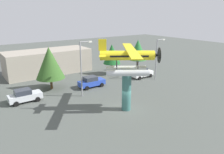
{
  "coord_description": "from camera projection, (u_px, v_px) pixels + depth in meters",
  "views": [
    {
      "loc": [
        -15.31,
        -18.69,
        11.33
      ],
      "look_at": [
        0.0,
        3.0,
        3.42
      ],
      "focal_mm": 34.5,
      "sensor_mm": 36.0,
      "label": 1
    }
  ],
  "objects": [
    {
      "name": "ground_plane",
      "position": [
        126.0,
        109.0,
        26.34
      ],
      "size": [
        140.0,
        140.0,
        0.0
      ],
      "primitive_type": "plane",
      "color": "#4C514C"
    },
    {
      "name": "display_pedestal",
      "position": [
        126.0,
        92.0,
        25.69
      ],
      "size": [
        1.1,
        1.1,
        4.56
      ],
      "primitive_type": "cylinder",
      "color": "#386B66",
      "rests_on": "ground"
    },
    {
      "name": "floatplane_monument",
      "position": [
        128.0,
        60.0,
        24.56
      ],
      "size": [
        7.06,
        9.27,
        4.0
      ],
      "rotation": [
        0.0,
        0.0,
        -0.59
      ],
      "color": "silver",
      "rests_on": "display_pedestal"
    },
    {
      "name": "car_near_silver",
      "position": [
        25.0,
        96.0,
        28.35
      ],
      "size": [
        4.2,
        2.02,
        1.76
      ],
      "color": "silver",
      "rests_on": "ground"
    },
    {
      "name": "car_mid_blue",
      "position": [
        91.0,
        82.0,
        34.08
      ],
      "size": [
        4.2,
        2.02,
        1.76
      ],
      "color": "#2847B7",
      "rests_on": "ground"
    },
    {
      "name": "car_far_white",
      "position": [
        142.0,
        73.0,
        39.19
      ],
      "size": [
        4.2,
        2.02,
        1.76
      ],
      "color": "white",
      "rests_on": "ground"
    },
    {
      "name": "streetlight_primary",
      "position": [
        82.0,
        65.0,
        29.41
      ],
      "size": [
        1.84,
        0.28,
        7.74
      ],
      "color": "gray",
      "rests_on": "ground"
    },
    {
      "name": "streetlight_secondary",
      "position": [
        157.0,
        56.0,
        37.4
      ],
      "size": [
        1.84,
        0.28,
        7.06
      ],
      "color": "gray",
      "rests_on": "ground"
    },
    {
      "name": "storefront_building",
      "position": [
        48.0,
        62.0,
        41.91
      ],
      "size": [
        15.87,
        6.5,
        4.48
      ],
      "primitive_type": "cube",
      "color": "#9E9384",
      "rests_on": "ground"
    },
    {
      "name": "tree_east",
      "position": [
        50.0,
        63.0,
        32.4
      ],
      "size": [
        4.32,
        4.32,
        6.54
      ],
      "color": "brown",
      "rests_on": "ground"
    },
    {
      "name": "tree_center_back",
      "position": [
        112.0,
        54.0,
        40.61
      ],
      "size": [
        3.3,
        3.3,
        5.74
      ],
      "color": "brown",
      "rests_on": "ground"
    },
    {
      "name": "tree_far_east",
      "position": [
        138.0,
        50.0,
        43.06
      ],
      "size": [
        3.64,
        3.64,
        6.29
      ],
      "color": "brown",
      "rests_on": "ground"
    }
  ]
}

